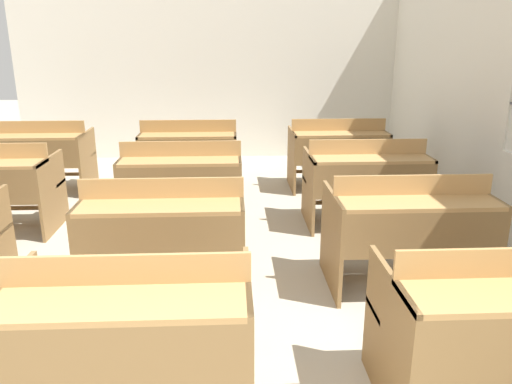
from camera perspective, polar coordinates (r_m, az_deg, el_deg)
wall_back at (r=7.87m, az=-5.39°, el=14.06°), size 5.82×0.06×2.79m
bench_front_center at (r=2.53m, az=-14.20°, el=-15.26°), size 1.15×0.72×0.88m
bench_front_right at (r=2.80m, az=26.53°, el=-13.28°), size 1.15×0.72×0.88m
bench_second_center at (r=3.67m, az=-10.45°, el=-4.46°), size 1.15×0.72×0.88m
bench_second_right at (r=3.86m, az=17.06°, el=-3.88°), size 1.15×0.72×0.88m
bench_third_center at (r=4.91m, az=-8.44°, el=1.18°), size 1.15×0.72×0.88m
bench_third_right at (r=5.06m, az=12.44°, el=1.46°), size 1.15×0.72×0.88m
bench_back_left at (r=6.58m, az=-23.57°, el=4.01°), size 1.15×0.72×0.88m
bench_back_center at (r=6.16m, az=-7.64°, el=4.49°), size 1.15×0.72×0.88m
bench_back_right at (r=6.28m, az=9.29°, el=4.65°), size 1.15×0.72×0.88m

